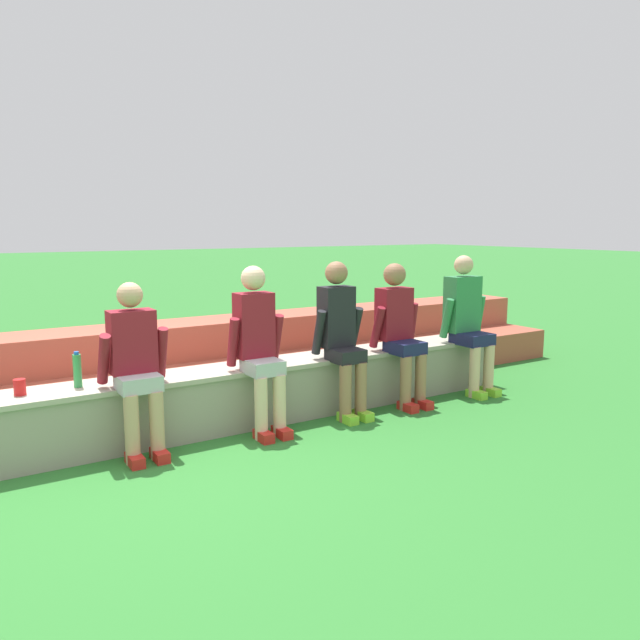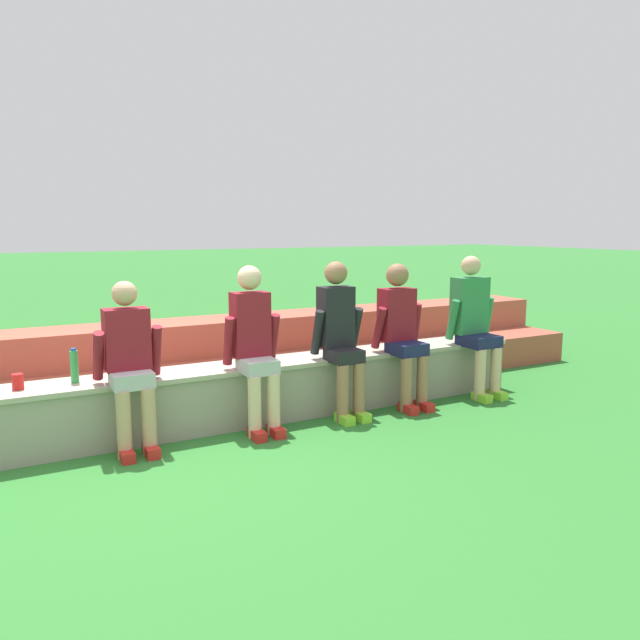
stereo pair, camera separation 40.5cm
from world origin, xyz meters
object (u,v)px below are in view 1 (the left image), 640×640
(water_bottle_near_left, at_px, (77,370))
(plastic_cup_right_end, at_px, (20,387))
(person_far_right, at_px, (468,320))
(person_far_left, at_px, (136,364))
(person_left_of_center, at_px, (259,345))
(person_right_of_center, at_px, (400,329))
(person_center, at_px, (341,334))

(water_bottle_near_left, relative_size, plastic_cup_right_end, 2.31)
(person_far_right, bearing_deg, person_far_left, 179.78)
(person_left_of_center, height_order, person_right_of_center, person_left_of_center)
(person_center, bearing_deg, plastic_cup_right_end, 175.12)
(person_far_left, distance_m, person_right_of_center, 2.60)
(person_far_left, bearing_deg, water_bottle_near_left, 145.62)
(person_far_right, bearing_deg, person_center, 179.08)
(person_far_left, bearing_deg, person_left_of_center, -0.11)
(person_far_right, distance_m, water_bottle_near_left, 3.89)
(person_far_left, relative_size, person_far_right, 0.92)
(person_far_right, distance_m, plastic_cup_right_end, 4.29)
(person_far_left, relative_size, person_center, 0.93)
(person_far_right, relative_size, plastic_cup_right_end, 12.06)
(person_right_of_center, distance_m, person_far_right, 0.90)
(person_far_left, distance_m, person_center, 1.90)
(person_center, relative_size, person_right_of_center, 1.03)
(person_left_of_center, bearing_deg, water_bottle_near_left, 169.64)
(person_right_of_center, xyz_separation_m, plastic_cup_right_end, (-3.38, 0.23, -0.16))
(person_right_of_center, bearing_deg, person_far_left, -179.66)
(person_far_left, distance_m, plastic_cup_right_end, 0.83)
(person_far_left, xyz_separation_m, plastic_cup_right_end, (-0.78, 0.24, -0.12))
(person_right_of_center, bearing_deg, person_center, -179.72)
(water_bottle_near_left, bearing_deg, person_right_of_center, -4.65)
(person_right_of_center, height_order, plastic_cup_right_end, person_right_of_center)
(person_far_right, bearing_deg, person_left_of_center, 179.73)
(person_center, bearing_deg, person_left_of_center, -179.05)
(plastic_cup_right_end, bearing_deg, person_far_right, -3.40)
(person_left_of_center, relative_size, person_center, 0.99)
(person_far_left, distance_m, person_far_right, 3.50)
(person_left_of_center, distance_m, water_bottle_near_left, 1.44)
(person_left_of_center, height_order, water_bottle_near_left, person_left_of_center)
(person_far_left, height_order, person_right_of_center, person_right_of_center)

